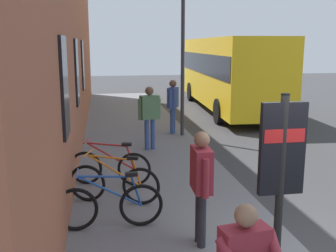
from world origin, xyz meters
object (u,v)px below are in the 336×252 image
transit_info_sign (282,161)px  street_lamp (183,43)px  bicycle_under_window (109,206)px  pedestrian_by_facade (173,101)px  bicycle_by_door (110,167)px  pedestrian_near_bus (201,177)px  pedestrian_crossing_street (150,111)px  city_bus (228,69)px  bicycle_nearest_sign (114,183)px

transit_info_sign → street_lamp: bearing=-3.7°
bicycle_under_window → transit_info_sign: size_ratio=0.74×
pedestrian_by_facade → bicycle_by_door: bearing=155.0°
transit_info_sign → street_lamp: size_ratio=0.48×
pedestrian_near_bus → pedestrian_by_facade: 7.62m
transit_info_sign → pedestrian_crossing_street: size_ratio=1.33×
city_bus → pedestrian_near_bus: (-12.76, 4.51, -0.74)m
transit_info_sign → city_bus: size_ratio=0.23×
bicycle_under_window → bicycle_nearest_sign: same height
bicycle_under_window → bicycle_by_door: size_ratio=1.02×
bicycle_nearest_sign → bicycle_by_door: (1.01, 0.05, 0.00)m
bicycle_under_window → pedestrian_by_facade: (6.81, -2.27, 0.71)m
transit_info_sign → city_bus: city_bus is taller
bicycle_nearest_sign → bicycle_by_door: size_ratio=0.98×
bicycle_by_door → pedestrian_crossing_street: 3.12m
bicycle_nearest_sign → pedestrian_near_bus: 2.28m
bicycle_under_window → pedestrian_near_bus: pedestrian_near_bus is taller
city_bus → pedestrian_near_bus: bearing=160.5°
bicycle_under_window → pedestrian_by_facade: bearing=-18.5°
bicycle_nearest_sign → street_lamp: (5.46, -2.42, 2.61)m
pedestrian_crossing_street → bicycle_under_window: bearing=165.5°
bicycle_nearest_sign → bicycle_under_window: bearing=173.8°
transit_info_sign → pedestrian_by_facade: (8.72, -0.28, -0.50)m
pedestrian_crossing_street → street_lamp: size_ratio=0.36×
bicycle_by_door → pedestrian_crossing_street: bearing=-23.1°
bicycle_nearest_sign → pedestrian_near_bus: size_ratio=0.98×
city_bus → pedestrian_by_facade: 6.33m
pedestrian_by_facade → bicycle_under_window: bearing=161.5°
city_bus → pedestrian_crossing_street: 8.51m
bicycle_by_door → pedestrian_near_bus: bearing=-156.0°
bicycle_by_door → pedestrian_crossing_street: size_ratio=0.96×
pedestrian_by_facade → bicycle_nearest_sign: bearing=159.4°
bicycle_nearest_sign → street_lamp: 6.52m
pedestrian_near_bus → street_lamp: size_ratio=0.34×
bicycle_by_door → city_bus: bearing=-30.2°
bicycle_under_window → transit_info_sign: 3.02m
bicycle_under_window → bicycle_nearest_sign: size_ratio=1.04×
city_bus → bicycle_under_window: bearing=154.1°
city_bus → pedestrian_crossing_street: size_ratio=5.91×
street_lamp → pedestrian_crossing_street: bearing=142.2°
bicycle_under_window → pedestrian_near_bus: 1.67m
bicycle_nearest_sign → transit_info_sign: transit_info_sign is taller
bicycle_under_window → bicycle_by_door: bearing=-1.8°
pedestrian_near_bus → pedestrian_crossing_street: size_ratio=0.96×
transit_info_sign → pedestrian_crossing_street: (6.78, 0.74, -0.50)m
bicycle_nearest_sign → city_bus: 12.43m
city_bus → pedestrian_near_bus: city_bus is taller
bicycle_nearest_sign → pedestrian_by_facade: bearing=-20.6°
city_bus → pedestrian_crossing_street: city_bus is taller
bicycle_under_window → bicycle_nearest_sign: (1.05, -0.11, 0.00)m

